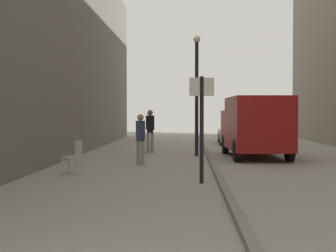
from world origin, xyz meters
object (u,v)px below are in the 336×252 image
parked_car (235,131)px  delivery_van (255,125)px  lamp_post (197,87)px  cafe_chair_near_window (75,154)px  pedestrian_main_foreground (140,136)px  pedestrian_far_crossing (150,128)px  street_sign_post (202,120)px

parked_car → delivery_van: bearing=-88.6°
lamp_post → cafe_chair_near_window: (-3.52, -5.79, -2.18)m
pedestrian_main_foreground → pedestrian_far_crossing: bearing=113.2°
pedestrian_main_foreground → lamp_post: size_ratio=0.35×
cafe_chair_near_window → street_sign_post: bearing=-105.3°
parked_car → cafe_chair_near_window: (-5.79, -13.37, -0.17)m
delivery_van → parked_car: bearing=87.2°
street_sign_post → lamp_post: bearing=-95.5°
lamp_post → cafe_chair_near_window: lamp_post is taller
pedestrian_far_crossing → cafe_chair_near_window: pedestrian_far_crossing is taller
delivery_van → cafe_chair_near_window: bearing=-140.3°
street_sign_post → pedestrian_main_foreground: bearing=-70.3°
lamp_post → parked_car: bearing=73.3°
parked_car → cafe_chair_near_window: parked_car is taller
pedestrian_main_foreground → cafe_chair_near_window: 2.87m
street_sign_post → lamp_post: 7.58m
pedestrian_far_crossing → street_sign_post: bearing=-90.1°
cafe_chair_near_window → pedestrian_main_foreground: bearing=-24.2°
delivery_van → street_sign_post: bearing=-110.4°
pedestrian_main_foreground → delivery_van: delivery_van is taller
pedestrian_main_foreground → delivery_van: bearing=57.2°
delivery_van → cafe_chair_near_window: delivery_van is taller
delivery_van → pedestrian_far_crossing: bearing=150.7°
pedestrian_far_crossing → parked_car: size_ratio=0.43×
pedestrian_main_foreground → street_sign_post: 4.49m
pedestrian_far_crossing → lamp_post: size_ratio=0.39×
parked_car → lamp_post: lamp_post is taller
pedestrian_main_foreground → delivery_van: 5.02m
parked_car → lamp_post: bearing=-104.9°
delivery_van → lamp_post: bearing=162.7°
parked_car → pedestrian_far_crossing: bearing=-123.2°
pedestrian_far_crossing → street_sign_post: street_sign_post is taller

